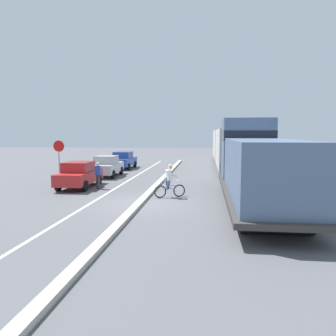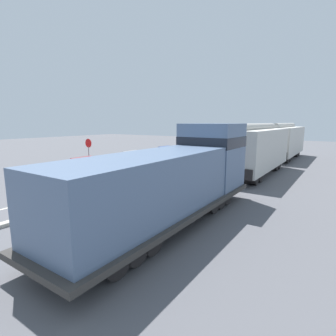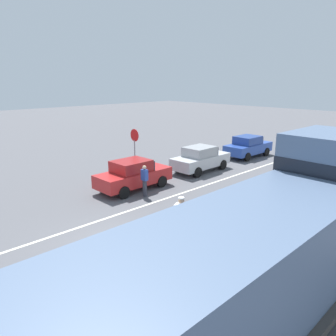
{
  "view_description": "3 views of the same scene",
  "coord_description": "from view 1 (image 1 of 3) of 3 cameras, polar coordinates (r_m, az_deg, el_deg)",
  "views": [
    {
      "loc": [
        3.11,
        -15.17,
        3.35
      ],
      "look_at": [
        1.05,
        2.43,
        1.48
      ],
      "focal_mm": 35.0,
      "sensor_mm": 36.0,
      "label": 1
    },
    {
      "loc": [
        11.42,
        -8.82,
        4.27
      ],
      "look_at": [
        2.98,
        3.66,
        1.63
      ],
      "focal_mm": 28.0,
      "sensor_mm": 36.0,
      "label": 2
    },
    {
      "loc": [
        8.82,
        -6.18,
        5.74
      ],
      "look_at": [
        -4.32,
        6.39,
        0.84
      ],
      "focal_mm": 35.0,
      "sensor_mm": 36.0,
      "label": 3
    }
  ],
  "objects": [
    {
      "name": "parked_car_red",
      "position": [
        21.0,
        -15.18,
        -1.12
      ],
      "size": [
        1.88,
        4.22,
        1.62
      ],
      "color": "red",
      "rests_on": "ground"
    },
    {
      "name": "ground_plane",
      "position": [
        15.85,
        -4.82,
        -6.2
      ],
      "size": [
        120.0,
        120.0,
        0.0
      ],
      "primitive_type": "plane",
      "color": "#56565B"
    },
    {
      "name": "locomotive",
      "position": [
        16.13,
        15.03,
        0.29
      ],
      "size": [
        3.1,
        11.61,
        4.2
      ],
      "color": "slate",
      "rests_on": "ground"
    },
    {
      "name": "parked_car_silver",
      "position": [
        26.06,
        -10.58,
        0.35
      ],
      "size": [
        1.92,
        4.24,
        1.62
      ],
      "color": "#B7BABF",
      "rests_on": "ground"
    },
    {
      "name": "hopper_car_middle",
      "position": [
        39.73,
        10.1,
        4.1
      ],
      "size": [
        2.9,
        10.6,
        4.18
      ],
      "color": "beige",
      "rests_on": "ground"
    },
    {
      "name": "cyclist",
      "position": [
        17.18,
        0.25,
        -2.45
      ],
      "size": [
        1.58,
        0.79,
        1.71
      ],
      "color": "black",
      "rests_on": "ground"
    },
    {
      "name": "stop_sign",
      "position": [
        23.38,
        -18.46,
        2.46
      ],
      "size": [
        0.76,
        0.08,
        2.88
      ],
      "color": "gray",
      "rests_on": "ground"
    },
    {
      "name": "lane_stripe",
      "position": [
        22.13,
        -7.82,
        -2.72
      ],
      "size": [
        0.14,
        36.0,
        0.01
      ],
      "primitive_type": "cube",
      "color": "silver",
      "rests_on": "ground"
    },
    {
      "name": "median_curb",
      "position": [
        21.65,
        -1.66,
        -2.66
      ],
      "size": [
        0.36,
        36.0,
        0.16
      ],
      "primitive_type": "cube",
      "color": "#B2AD9E",
      "rests_on": "ground"
    },
    {
      "name": "pedestrian_by_cars",
      "position": [
        20.29,
        -12.09,
        -1.2
      ],
      "size": [
        0.34,
        0.22,
        1.62
      ],
      "color": "#33333D",
      "rests_on": "ground"
    },
    {
      "name": "parked_car_blue",
      "position": [
        31.62,
        -7.76,
        1.38
      ],
      "size": [
        1.88,
        4.22,
        1.62
      ],
      "color": "#28479E",
      "rests_on": "ground"
    },
    {
      "name": "hopper_car_lead",
      "position": [
        28.16,
        11.48,
        3.32
      ],
      "size": [
        2.9,
        10.6,
        4.18
      ],
      "color": "beige",
      "rests_on": "ground"
    }
  ]
}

